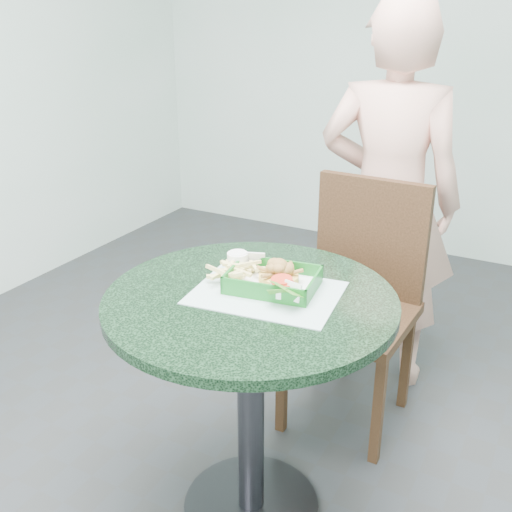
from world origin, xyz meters
The scene contains 11 objects.
floor centered at (0.00, 0.00, 0.00)m, with size 4.00×5.00×0.02m, color #303335.
wall_back centered at (0.00, 2.50, 1.40)m, with size 4.00×0.04×2.80m, color silver.
cafe_table centered at (0.00, 0.00, 0.58)m, with size 0.82×0.82×0.75m.
dining_chair centered at (0.10, 0.67, 0.53)m, with size 0.43×0.43×0.93m.
diner_person centered at (0.10, 0.97, 0.82)m, with size 0.60×0.39×1.64m, color #DBA18E.
placemat centered at (0.03, 0.03, 0.75)m, with size 0.40×0.30×0.00m, color #A3C1C0.
food_basket centered at (0.03, 0.07, 0.77)m, with size 0.25×0.18×0.05m.
crab_sandwich centered at (0.05, 0.09, 0.80)m, with size 0.11×0.11×0.07m.
fries_pile centered at (-0.08, 0.09, 0.79)m, with size 0.12×0.13×0.05m, color #E0CF79, non-canonical shape.
sauce_ramekin centered at (-0.10, 0.13, 0.80)m, with size 0.06×0.06×0.04m.
garnish_cup centered at (0.09, 0.01, 0.79)m, with size 0.11×0.10×0.04m.
Camera 1 is at (0.71, -1.30, 1.51)m, focal length 42.00 mm.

